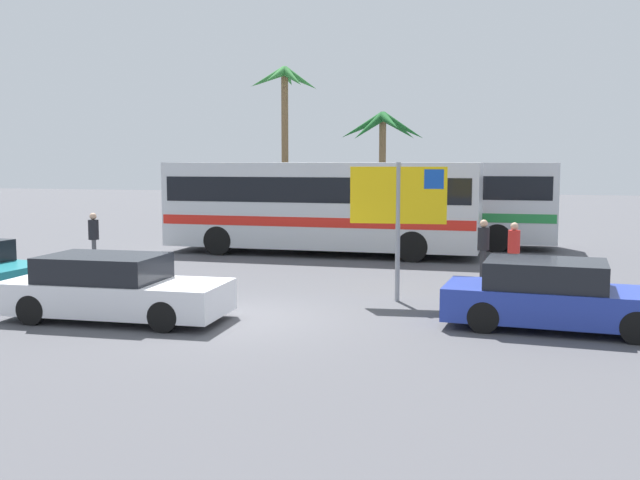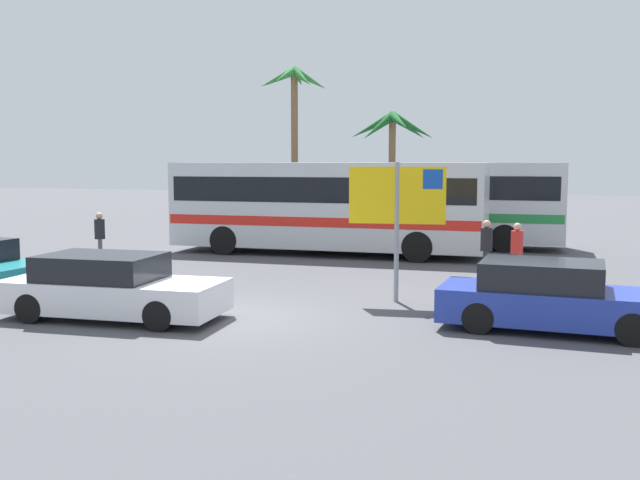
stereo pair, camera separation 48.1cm
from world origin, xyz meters
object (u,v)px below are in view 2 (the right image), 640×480
(pedestrian_by_bus, at_px, (486,245))
(pedestrian_crossing_lot, at_px, (517,248))
(bus_rear_coach, at_px, (416,199))
(ferry_sign, at_px, (399,201))
(car_white, at_px, (111,288))
(pedestrian_near_sign, at_px, (100,234))
(car_blue, at_px, (552,298))
(bus_front_coach, at_px, (326,203))

(pedestrian_by_bus, bearing_deg, pedestrian_crossing_lot, 147.97)
(bus_rear_coach, distance_m, pedestrian_crossing_lot, 8.66)
(ferry_sign, height_order, pedestrian_by_bus, ferry_sign)
(car_white, height_order, pedestrian_crossing_lot, pedestrian_crossing_lot)
(ferry_sign, xyz_separation_m, pedestrian_near_sign, (-10.17, 3.45, -1.37))
(car_blue, distance_m, car_white, 8.79)
(bus_front_coach, height_order, pedestrian_near_sign, bus_front_coach)
(car_white, xyz_separation_m, pedestrian_by_bus, (7.03, 7.29, 0.32))
(bus_rear_coach, height_order, car_blue, bus_rear_coach)
(pedestrian_near_sign, distance_m, pedestrian_by_bus, 11.89)
(bus_rear_coach, relative_size, ferry_sign, 3.38)
(car_blue, bearing_deg, bus_front_coach, 130.56)
(bus_front_coach, distance_m, pedestrian_crossing_lot, 7.80)
(pedestrian_by_bus, bearing_deg, car_white, 32.44)
(bus_front_coach, height_order, pedestrian_crossing_lot, bus_front_coach)
(bus_front_coach, height_order, pedestrian_by_bus, bus_front_coach)
(bus_front_coach, distance_m, car_blue, 12.24)
(bus_rear_coach, xyz_separation_m, ferry_sign, (1.44, -11.18, 0.54))
(car_white, distance_m, pedestrian_near_sign, 8.47)
(bus_rear_coach, xyz_separation_m, pedestrian_by_bus, (3.15, -7.39, -0.82))
(ferry_sign, height_order, pedestrian_crossing_lot, ferry_sign)
(car_blue, height_order, pedestrian_crossing_lot, pedestrian_crossing_lot)
(pedestrian_by_bus, bearing_deg, pedestrian_near_sign, -11.91)
(car_blue, relative_size, pedestrian_crossing_lot, 2.75)
(ferry_sign, distance_m, car_white, 6.59)
(ferry_sign, relative_size, pedestrian_by_bus, 1.96)
(ferry_sign, bearing_deg, bus_rear_coach, 90.95)
(bus_rear_coach, xyz_separation_m, pedestrian_near_sign, (-8.73, -7.73, -0.83))
(bus_front_coach, bearing_deg, car_white, -96.79)
(pedestrian_by_bus, bearing_deg, bus_rear_coach, -80.50)
(car_blue, xyz_separation_m, car_white, (-8.66, -1.50, 0.00))
(bus_rear_coach, distance_m, ferry_sign, 11.29)
(pedestrian_crossing_lot, relative_size, pedestrian_by_bus, 0.98)
(pedestrian_near_sign, height_order, pedestrian_by_bus, pedestrian_by_bus)
(car_white, xyz_separation_m, pedestrian_near_sign, (-4.85, 6.94, 0.31))
(bus_front_coach, relative_size, pedestrian_near_sign, 6.67)
(ferry_sign, bearing_deg, pedestrian_crossing_lot, 48.06)
(ferry_sign, relative_size, pedestrian_near_sign, 1.97)
(pedestrian_crossing_lot, relative_size, pedestrian_near_sign, 0.99)
(bus_front_coach, height_order, bus_rear_coach, same)
(pedestrian_crossing_lot, bearing_deg, bus_rear_coach, -108.04)
(bus_front_coach, xyz_separation_m, ferry_sign, (3.99, -7.74, 0.54))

